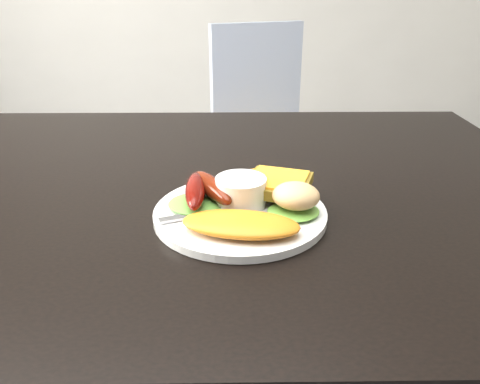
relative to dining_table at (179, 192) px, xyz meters
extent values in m
cube|color=black|center=(0.00, 0.00, 0.00)|extent=(1.20, 0.80, 0.04)
cube|color=#A18156|center=(0.18, 0.99, -0.28)|extent=(0.47, 0.47, 0.04)
imported|color=navy|center=(-0.17, 0.46, 0.07)|extent=(0.64, 0.49, 1.60)
cylinder|color=white|center=(0.09, -0.12, 0.03)|extent=(0.22, 0.22, 0.01)
ellipsoid|color=#5D9E3A|center=(0.04, -0.12, 0.04)|extent=(0.09, 0.08, 0.01)
ellipsoid|color=olive|center=(0.16, -0.14, 0.04)|extent=(0.08, 0.07, 0.01)
ellipsoid|color=orange|center=(0.09, -0.18, 0.04)|extent=(0.15, 0.09, 0.02)
ellipsoid|color=#5F0A01|center=(0.04, -0.11, 0.05)|extent=(0.03, 0.11, 0.03)
ellipsoid|color=#620903|center=(0.06, -0.10, 0.05)|extent=(0.07, 0.11, 0.03)
cylinder|color=white|center=(0.10, -0.11, 0.05)|extent=(0.08, 0.08, 0.04)
cube|color=olive|center=(0.11, -0.06, 0.04)|extent=(0.11, 0.11, 0.01)
cube|color=olive|center=(0.15, -0.09, 0.05)|extent=(0.10, 0.10, 0.01)
ellipsoid|color=beige|center=(0.17, -0.14, 0.06)|extent=(0.07, 0.07, 0.03)
cube|color=#ADAFB7|center=(0.06, -0.13, 0.03)|extent=(0.14, 0.06, 0.00)
camera|label=1|loc=(0.09, -0.67, 0.31)|focal=35.00mm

